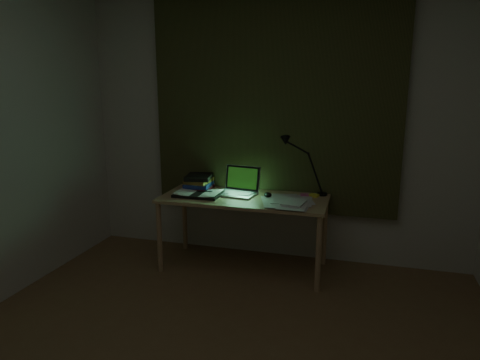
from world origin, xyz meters
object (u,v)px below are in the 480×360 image
object	(u,v)px
desk	(244,233)
desk_lamp	(323,167)
book_stack	(200,182)
loose_papers	(288,202)
laptop	(236,182)
open_textbook	(199,193)

from	to	relation	value
desk	desk_lamp	distance (m)	0.89
book_stack	loose_papers	size ratio (longest dim) A/B	0.69
desk	desk_lamp	bearing A→B (deg)	21.25
laptop	open_textbook	xyz separation A→B (m)	(-0.31, -0.10, -0.10)
laptop	loose_papers	distance (m)	0.51
loose_papers	desk_lamp	bearing A→B (deg)	55.15
book_stack	desk_lamp	xyz separation A→B (m)	(1.09, 0.09, 0.18)
laptop	loose_papers	world-z (taller)	laptop
open_textbook	book_stack	size ratio (longest dim) A/B	1.49
laptop	open_textbook	distance (m)	0.34
desk_lamp	open_textbook	bearing A→B (deg)	-150.98
open_textbook	desk_lamp	xyz separation A→B (m)	(1.03, 0.30, 0.23)
book_stack	desk_lamp	size ratio (longest dim) A/B	0.53
open_textbook	desk_lamp	bearing A→B (deg)	16.40
book_stack	loose_papers	distance (m)	0.89
laptop	open_textbook	size ratio (longest dim) A/B	0.94
desk	desk_lamp	xyz separation A→B (m)	(0.64, 0.25, 0.57)
laptop	desk	bearing A→B (deg)	-21.51
desk_lamp	book_stack	bearing A→B (deg)	-162.30
laptop	desk_lamp	xyz separation A→B (m)	(0.72, 0.20, 0.13)
book_stack	desk_lamp	distance (m)	1.11
open_textbook	desk_lamp	distance (m)	1.09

